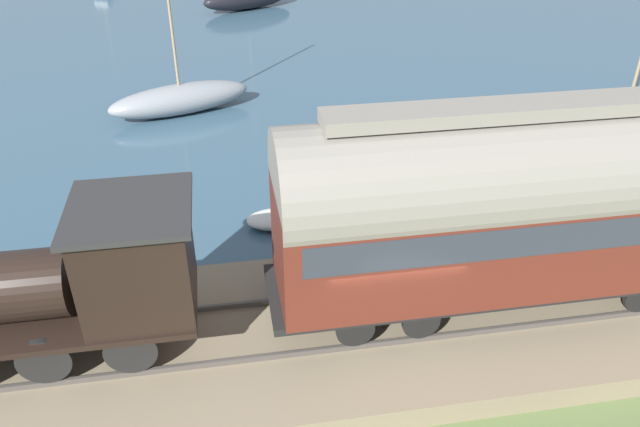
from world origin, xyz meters
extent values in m
plane|color=#607542|center=(0.00, 0.00, 0.00)|extent=(200.00, 200.00, 0.00)
cube|color=#84755B|center=(0.08, 0.00, 0.25)|extent=(4.97, 56.00, 0.49)
cube|color=#4C4742|center=(-0.75, 0.00, 0.55)|extent=(0.07, 54.88, 0.12)
cube|color=#4C4742|center=(0.90, 0.00, 0.55)|extent=(0.07, 54.88, 0.12)
cylinder|color=black|center=(-0.75, 4.83, 1.10)|extent=(0.12, 0.97, 0.97)
cylinder|color=black|center=(0.90, 4.83, 1.10)|extent=(0.12, 0.97, 0.97)
cylinder|color=black|center=(-0.75, 6.32, 1.10)|extent=(0.12, 0.97, 0.97)
cylinder|color=black|center=(0.90, 6.32, 1.10)|extent=(0.12, 0.97, 0.97)
cube|color=black|center=(0.08, 6.32, 1.50)|extent=(2.15, 5.44, 0.12)
cube|color=black|center=(0.08, 4.56, 2.55)|extent=(2.05, 1.90, 1.98)
cube|color=#282828|center=(0.08, 4.56, 3.59)|extent=(2.25, 2.14, 0.10)
cylinder|color=black|center=(0.90, -5.35, 0.99)|extent=(0.12, 0.76, 0.76)
cylinder|color=black|center=(-0.75, -0.64, 0.99)|extent=(0.12, 0.76, 0.76)
cylinder|color=black|center=(0.90, -0.64, 0.99)|extent=(0.12, 0.76, 0.76)
cylinder|color=black|center=(-0.75, 0.67, 0.99)|extent=(0.12, 0.76, 0.76)
cylinder|color=black|center=(0.90, 0.67, 0.99)|extent=(0.12, 0.76, 0.76)
cube|color=black|center=(0.08, -2.99, 1.30)|extent=(2.09, 10.46, 0.16)
cube|color=#5B2319|center=(0.08, -2.99, 2.50)|extent=(2.32, 10.04, 2.23)
cube|color=#2D333D|center=(0.08, -2.99, 2.89)|extent=(2.35, 9.42, 0.62)
cylinder|color=gray|center=(0.08, -2.99, 3.61)|extent=(2.43, 10.04, 2.43)
cube|color=gray|center=(0.08, -2.99, 4.95)|extent=(0.81, 8.37, 0.24)
ellipsoid|color=#1E707A|center=(6.99, -9.77, 0.65)|extent=(1.31, 3.94, 1.29)
cube|color=silver|center=(6.99, -9.77, 1.52)|extent=(0.73, 1.20, 0.45)
ellipsoid|color=gray|center=(13.45, 4.30, 0.57)|extent=(3.14, 5.61, 1.12)
cylinder|color=#9E8460|center=(13.45, 4.30, 4.21)|extent=(0.10, 0.10, 6.16)
ellipsoid|color=#B7B2A3|center=(5.39, -6.26, 0.29)|extent=(1.68, 1.97, 0.55)
ellipsoid|color=silver|center=(4.75, 1.48, 0.22)|extent=(1.16, 1.94, 0.42)
camera|label=1|loc=(-9.56, 2.86, 9.06)|focal=35.00mm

